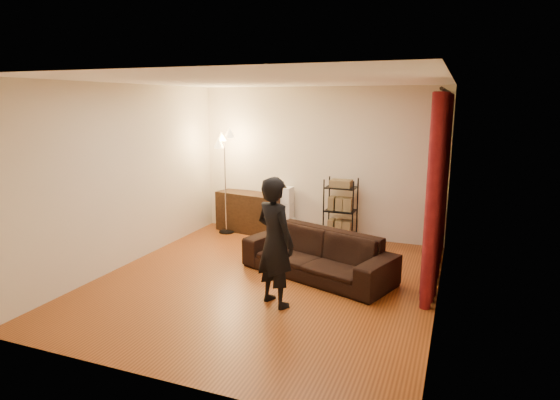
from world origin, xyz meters
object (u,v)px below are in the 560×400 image
at_px(person, 275,242).
at_px(storage_boxes, 283,210).
at_px(sofa, 318,254).
at_px(floor_lamp, 225,183).
at_px(wire_shelf, 340,211).
at_px(media_cabinet, 250,212).

relative_size(person, storage_boxes, 1.77).
relative_size(sofa, floor_lamp, 1.15).
bearing_deg(person, floor_lamp, -24.46).
height_order(person, floor_lamp, floor_lamp).
height_order(storage_boxes, floor_lamp, floor_lamp).
relative_size(wire_shelf, floor_lamp, 0.60).
bearing_deg(floor_lamp, sofa, -34.01).
bearing_deg(floor_lamp, storage_boxes, 17.34).
bearing_deg(wire_shelf, media_cabinet, 164.90).
height_order(sofa, wire_shelf, wire_shelf).
bearing_deg(floor_lamp, person, -52.01).
bearing_deg(sofa, storage_boxes, 142.68).
bearing_deg(wire_shelf, sofa, -100.61).
height_order(media_cabinet, floor_lamp, floor_lamp).
height_order(person, storage_boxes, person).
bearing_deg(floor_lamp, wire_shelf, 5.54).
bearing_deg(media_cabinet, sofa, -32.69).
distance_m(storage_boxes, floor_lamp, 1.19).
height_order(wire_shelf, floor_lamp, floor_lamp).
distance_m(person, wire_shelf, 2.84).
xyz_separation_m(sofa, storage_boxes, (-1.22, 1.84, 0.13)).
xyz_separation_m(storage_boxes, wire_shelf, (1.12, -0.11, 0.12)).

